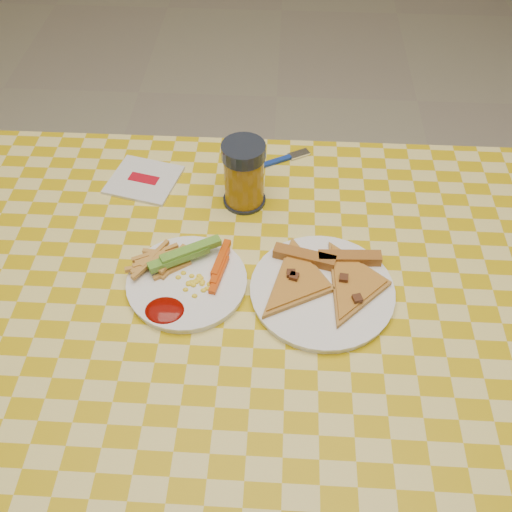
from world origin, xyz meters
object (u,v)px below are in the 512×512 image
(plate_left, at_px, (187,283))
(plate_right, at_px, (322,292))
(table, at_px, (257,320))
(drink_glass, at_px, (244,175))

(plate_left, xyz_separation_m, plate_right, (0.23, -0.01, 0.00))
(plate_left, height_order, plate_right, same)
(plate_left, bearing_deg, table, -7.70)
(table, xyz_separation_m, plate_right, (0.11, 0.01, 0.08))
(table, distance_m, plate_left, 0.15)
(plate_right, height_order, drink_glass, drink_glass)
(plate_left, distance_m, plate_right, 0.23)
(plate_left, distance_m, drink_glass, 0.24)
(plate_right, bearing_deg, table, -174.54)
(drink_glass, bearing_deg, plate_right, -56.62)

